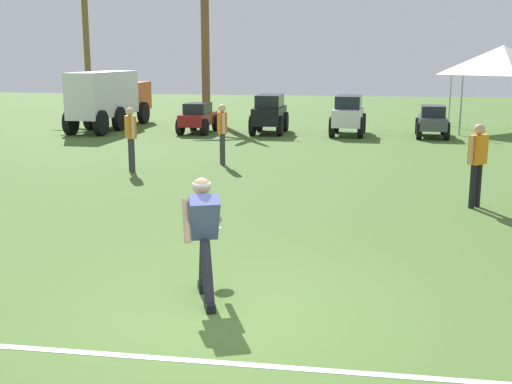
{
  "coord_description": "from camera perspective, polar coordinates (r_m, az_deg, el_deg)",
  "views": [
    {
      "loc": [
        1.37,
        -6.38,
        2.76
      ],
      "look_at": [
        -0.11,
        2.28,
        0.9
      ],
      "focal_mm": 45.0,
      "sensor_mm": 36.0,
      "label": 1
    }
  ],
  "objects": [
    {
      "name": "teammate_deep",
      "position": [
        12.48,
        19.08,
        2.91
      ],
      "size": [
        0.38,
        0.41,
        1.56
      ],
      "color": "black",
      "rests_on": "ground_plane"
    },
    {
      "name": "teammate_midfield",
      "position": [
        15.85,
        -11.07,
        5.14
      ],
      "size": [
        0.36,
        0.44,
        1.56
      ],
      "color": "#33333D",
      "rests_on": "ground_plane"
    },
    {
      "name": "palm_tree_left_of_centre",
      "position": [
        29.17,
        -4.54,
        14.6
      ],
      "size": [
        3.74,
        3.63,
        6.98
      ],
      "color": "brown",
      "rests_on": "ground_plane"
    },
    {
      "name": "parked_car_slot_b",
      "position": [
        23.53,
        1.21,
        7.04
      ],
      "size": [
        1.16,
        2.35,
        1.4
      ],
      "color": "black",
      "rests_on": "ground_plane"
    },
    {
      "name": "box_truck",
      "position": [
        25.67,
        -12.85,
        8.26
      ],
      "size": [
        1.47,
        5.92,
        2.2
      ],
      "color": "#CC4C19",
      "rests_on": "ground_plane"
    },
    {
      "name": "teammate_near_sideline",
      "position": [
        16.6,
        -3.02,
        5.65
      ],
      "size": [
        0.32,
        0.48,
        1.56
      ],
      "color": "#33333D",
      "rests_on": "ground_plane"
    },
    {
      "name": "field_line_paint",
      "position": [
        6.14,
        -4.4,
        -14.8
      ],
      "size": [
        25.91,
        0.39,
        0.01
      ],
      "primitive_type": "cube",
      "rotation": [
        0.0,
        0.0,
        0.01
      ],
      "color": "white",
      "rests_on": "ground_plane"
    },
    {
      "name": "frisbee_thrower",
      "position": [
        7.4,
        -4.66,
        -3.54
      ],
      "size": [
        0.51,
        1.15,
        1.39
      ],
      "color": "#23232D",
      "rests_on": "ground_plane"
    },
    {
      "name": "parked_car_slot_d",
      "position": [
        23.26,
        15.4,
        6.12
      ],
      "size": [
        1.17,
        2.24,
        1.1
      ],
      "color": "#474C51",
      "rests_on": "ground_plane"
    },
    {
      "name": "parked_car_slot_a",
      "position": [
        23.77,
        -5.14,
        6.62
      ],
      "size": [
        1.17,
        2.24,
        1.1
      ],
      "color": "maroon",
      "rests_on": "ground_plane"
    },
    {
      "name": "ground_plane",
      "position": [
        7.09,
        -2.25,
        -10.98
      ],
      "size": [
        80.0,
        80.0,
        0.0
      ],
      "primitive_type": "plane",
      "color": "#48692C"
    },
    {
      "name": "parked_car_slot_c",
      "position": [
        23.25,
        8.21,
        6.86
      ],
      "size": [
        1.26,
        2.39,
        1.4
      ],
      "color": "silver",
      "rests_on": "ground_plane"
    },
    {
      "name": "frisbee_in_flight",
      "position": [
        8.23,
        -3.95,
        -3.14
      ],
      "size": [
        0.35,
        0.35,
        0.07
      ],
      "color": "white"
    },
    {
      "name": "event_tent",
      "position": [
        25.79,
        21.06,
        10.89
      ],
      "size": [
        3.33,
        3.33,
        3.16
      ],
      "color": "#B2B5BA",
      "rests_on": "ground_plane"
    },
    {
      "name": "palm_tree_far_left",
      "position": [
        32.26,
        -14.89,
        13.75
      ],
      "size": [
        3.23,
        3.4,
        6.27
      ],
      "color": "brown",
      "rests_on": "ground_plane"
    }
  ]
}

